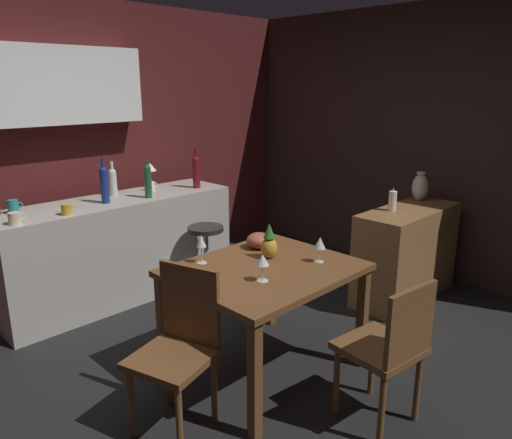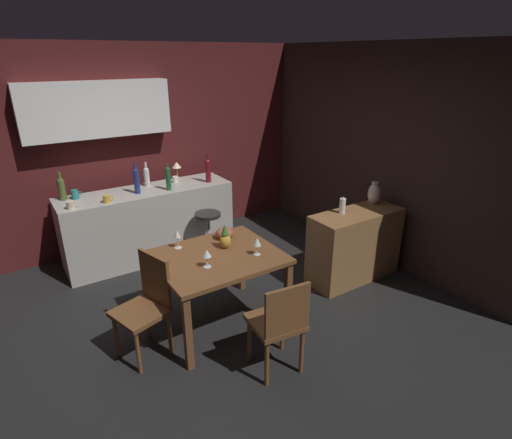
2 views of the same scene
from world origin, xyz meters
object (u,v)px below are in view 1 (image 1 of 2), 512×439
at_px(chair_near_window, 179,344).
at_px(wine_bottle_green, 148,180).
at_px(bar_stool, 206,258).
at_px(cup_white, 151,186).
at_px(chair_by_doorway, 389,347).
at_px(wine_bottle_cobalt, 104,183).
at_px(cup_mustard, 67,209).
at_px(wine_glass_left, 320,244).
at_px(vase_ceramic_ivory, 420,187).
at_px(wine_glass_center, 201,242).
at_px(dining_table, 265,280).
at_px(pineapple_centerpiece, 269,243).
at_px(wine_glass_right, 263,261).
at_px(pillar_candle_tall, 392,201).
at_px(counter_lamp, 150,169).
at_px(wine_bottle_clear, 113,180).
at_px(sideboard_cabinet, 406,254).
at_px(wine_bottle_ruby, 196,170).
at_px(cup_cream, 15,218).
at_px(fruit_bowl, 259,240).
at_px(cup_teal, 13,207).

distance_m(chair_near_window, wine_bottle_green, 1.94).
relative_size(bar_stool, cup_white, 6.02).
relative_size(chair_by_doorway, wine_bottle_cobalt, 2.30).
bearing_deg(cup_mustard, bar_stool, -15.93).
relative_size(wine_glass_left, cup_mustard, 1.51).
bearing_deg(vase_ceramic_ivory, wine_glass_center, 172.36).
xyz_separation_m(dining_table, pineapple_centerpiece, (0.14, 0.10, 0.19)).
height_order(wine_glass_left, cup_white, cup_white).
bearing_deg(wine_glass_right, cup_mustard, 103.27).
distance_m(cup_mustard, pillar_candle_tall, 2.64).
bearing_deg(cup_white, counter_lamp, 56.88).
distance_m(dining_table, wine_bottle_cobalt, 1.74).
bearing_deg(chair_near_window, wine_bottle_clear, 69.44).
bearing_deg(bar_stool, chair_near_window, -134.10).
bearing_deg(chair_by_doorway, wine_glass_left, 71.43).
distance_m(wine_glass_right, vase_ceramic_ivory, 2.27).
bearing_deg(sideboard_cabinet, bar_stool, 132.90).
bearing_deg(wine_bottle_ruby, wine_glass_right, -117.40).
bearing_deg(wine_bottle_ruby, sideboard_cabinet, -60.04).
distance_m(wine_bottle_cobalt, cup_cream, 0.79).
bearing_deg(vase_ceramic_ivory, sideboard_cabinet, -164.27).
height_order(chair_near_window, wine_glass_left, chair_near_window).
bearing_deg(wine_glass_right, vase_ceramic_ivory, 4.43).
distance_m(chair_near_window, cup_cream, 1.66).
relative_size(sideboard_cabinet, fruit_bowl, 6.17).
distance_m(wine_glass_center, pillar_candle_tall, 1.84).
relative_size(wine_bottle_green, vase_ceramic_ivory, 1.24).
relative_size(cup_cream, cup_mustard, 1.09).
height_order(sideboard_cabinet, bar_stool, sideboard_cabinet).
distance_m(dining_table, pineapple_centerpiece, 0.26).
bearing_deg(wine_bottle_green, dining_table, -96.70).
relative_size(wine_bottle_clear, wine_bottle_green, 0.92).
xyz_separation_m(dining_table, sideboard_cabinet, (1.73, -0.07, -0.24)).
relative_size(cup_cream, cup_teal, 1.08).
distance_m(cup_cream, pillar_candle_tall, 2.95).
distance_m(sideboard_cabinet, cup_teal, 3.27).
height_order(pillar_candle_tall, vase_ceramic_ivory, vase_ceramic_ivory).
relative_size(pillar_candle_tall, vase_ceramic_ivory, 0.73).
bearing_deg(pineapple_centerpiece, chair_by_doorway, -92.93).
bearing_deg(wine_glass_right, chair_near_window, 167.33).
distance_m(cup_cream, counter_lamp, 1.48).
height_order(sideboard_cabinet, cup_cream, cup_cream).
xyz_separation_m(wine_bottle_ruby, vase_ceramic_ivory, (1.34, -1.60, -0.12)).
relative_size(pineapple_centerpiece, wine_bottle_ruby, 0.64).
bearing_deg(wine_bottle_cobalt, fruit_bowl, -73.42).
relative_size(wine_glass_right, pineapple_centerpiece, 0.69).
xyz_separation_m(chair_near_window, wine_glass_center, (0.47, 0.37, 0.39)).
relative_size(wine_bottle_cobalt, vase_ceramic_ivory, 1.42).
distance_m(chair_near_window, wine_glass_right, 0.66).
distance_m(bar_stool, cup_mustard, 1.28).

